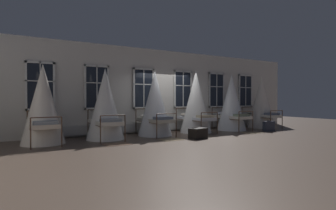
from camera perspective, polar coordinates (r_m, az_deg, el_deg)
name	(u,v)px	position (r m, az deg, el deg)	size (l,w,h in m)	color
ground	(176,134)	(11.04, 1.67, -6.09)	(28.05, 28.05, 0.00)	#4C3D33
back_wall_with_windows	(163,91)	(11.91, -1.08, 2.98)	(15.03, 0.10, 3.55)	silver
window_bank	(164,109)	(11.80, -0.79, -0.77)	(10.76, 0.10, 2.64)	black
cot_first	(43,105)	(9.28, -24.82, -0.01)	(1.33, 1.83, 2.50)	#4C3323
cot_second	(105,105)	(9.69, -13.09, 0.03)	(1.33, 1.85, 2.48)	#4C3323
cot_third	(155,104)	(10.45, -2.77, 0.17)	(1.33, 1.84, 2.49)	#4C3323
cot_fourth	(196,102)	(11.49, 5.87, 0.57)	(1.33, 1.84, 2.62)	#4C3323
cot_fifth	(231,103)	(12.69, 13.23, 0.42)	(1.33, 1.84, 2.55)	#4C3323
cot_sixth	(261,103)	(14.16, 19.07, 0.45)	(1.33, 1.84, 2.55)	#4C3323
rug_second	(117,144)	(8.59, -10.64, -8.13)	(0.80, 0.56, 0.01)	brown
rug_third	(172,140)	(9.41, 0.81, -7.31)	(0.80, 0.56, 0.01)	#8E7A5B
rug_fifth	(253,133)	(11.88, 17.40, -5.60)	(0.80, 0.56, 0.01)	#8E7A5B
suitcase_dark	(269,126)	(12.72, 20.47, -4.20)	(0.57, 0.23, 0.47)	#2D3342
travel_trunk	(198,133)	(9.77, 6.34, -5.94)	(0.64, 0.40, 0.37)	black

